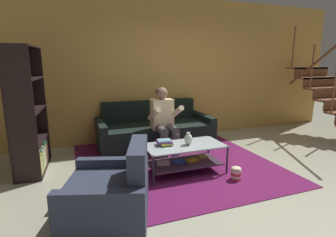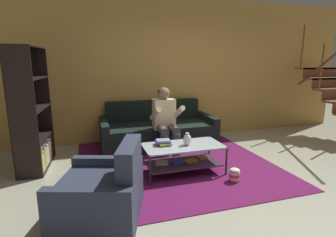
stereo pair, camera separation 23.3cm
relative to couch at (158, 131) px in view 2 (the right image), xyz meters
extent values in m
plane|color=#AAAB93|center=(0.52, -1.93, -0.28)|extent=(16.80, 16.80, 0.00)
cube|color=#C59647|center=(0.52, 0.53, 1.17)|extent=(8.40, 0.12, 2.90)
cube|color=brown|center=(3.76, -0.59, 0.76)|extent=(1.02, 0.28, 0.04)
cube|color=brown|center=(3.76, -0.31, 0.98)|extent=(1.02, 0.28, 0.04)
cube|color=brown|center=(3.76, -0.44, 0.89)|extent=(1.02, 0.02, 0.21)
cube|color=brown|center=(3.76, -0.04, 1.19)|extent=(1.02, 0.28, 0.04)
cube|color=brown|center=(3.76, -0.16, 1.10)|extent=(1.02, 0.02, 0.21)
cylinder|color=brown|center=(3.29, -0.59, 1.23)|extent=(0.04, 0.04, 0.90)
cylinder|color=brown|center=(3.29, -0.04, 1.66)|extent=(0.04, 0.04, 0.90)
cylinder|color=brown|center=(3.29, -0.86, 1.47)|extent=(0.05, 1.68, 1.32)
cube|color=black|center=(0.00, -0.05, -0.06)|extent=(1.92, 0.95, 0.43)
cube|color=black|center=(0.00, 0.34, 0.36)|extent=(1.92, 0.18, 0.41)
cube|color=black|center=(-1.03, -0.05, 0.00)|extent=(0.13, 0.95, 0.55)
cube|color=black|center=(1.03, -0.05, 0.00)|extent=(0.13, 0.95, 0.55)
cylinder|color=#514D50|center=(-0.10, -0.83, -0.06)|extent=(0.14, 0.14, 0.43)
cylinder|color=#514D50|center=(0.10, -0.83, -0.06)|extent=(0.14, 0.14, 0.43)
cylinder|color=#514D50|center=(-0.10, -0.65, 0.20)|extent=(0.14, 0.42, 0.14)
cylinder|color=#514D50|center=(0.10, -0.65, 0.20)|extent=(0.14, 0.42, 0.14)
cube|color=beige|center=(0.00, -0.45, 0.42)|extent=(0.38, 0.22, 0.53)
cylinder|color=beige|center=(-0.20, -0.63, 0.47)|extent=(0.09, 0.49, 0.31)
cylinder|color=beige|center=(0.20, -0.63, 0.47)|extent=(0.09, 0.49, 0.31)
sphere|color=#8D6353|center=(0.00, -0.45, 0.79)|extent=(0.21, 0.21, 0.21)
ellipsoid|color=black|center=(0.00, -0.43, 0.82)|extent=(0.21, 0.21, 0.13)
cube|color=#ABBEC5|center=(0.01, -1.41, 0.13)|extent=(1.15, 0.58, 0.02)
cube|color=#422E40|center=(0.01, -1.41, -0.13)|extent=(1.06, 0.53, 0.02)
cylinder|color=#242D33|center=(-0.56, -1.69, -0.07)|extent=(0.03, 0.03, 0.42)
cylinder|color=#242D33|center=(0.57, -1.69, -0.07)|extent=(0.03, 0.03, 0.42)
cylinder|color=#242D33|center=(-0.56, -1.14, -0.07)|extent=(0.03, 0.03, 0.42)
cylinder|color=#242D33|center=(0.57, -1.14, -0.07)|extent=(0.03, 0.03, 0.42)
cube|color=silver|center=(-0.31, -1.38, -0.11)|extent=(0.20, 0.18, 0.03)
cube|color=#2D5CB3|center=(-0.08, -1.40, -0.11)|extent=(0.18, 0.15, 0.03)
cube|color=gold|center=(0.13, -1.42, -0.11)|extent=(0.21, 0.17, 0.02)
cube|color=#AAAC41|center=(0.35, -1.33, -0.11)|extent=(0.16, 0.17, 0.02)
cube|color=#61164A|center=(0.00, -0.83, -0.28)|extent=(3.00, 3.36, 0.01)
cube|color=#6F445E|center=(0.00, -0.83, -0.27)|extent=(1.65, 1.85, 0.00)
ellipsoid|color=silver|center=(0.06, -1.43, 0.23)|extent=(0.12, 0.12, 0.17)
cylinder|color=silver|center=(0.06, -1.43, 0.31)|extent=(0.05, 0.05, 0.04)
cube|color=teal|center=(-0.26, -1.33, 0.15)|extent=(0.19, 0.17, 0.02)
cube|color=gold|center=(-0.26, -1.34, 0.17)|extent=(0.19, 0.19, 0.02)
cube|color=#853193|center=(-0.27, -1.32, 0.19)|extent=(0.26, 0.22, 0.02)
cube|color=#729EBB|center=(-0.27, -1.33, 0.21)|extent=(0.22, 0.18, 0.02)
cube|color=black|center=(-2.12, -0.99, 0.63)|extent=(0.35, 0.04, 1.83)
cube|color=black|center=(-2.06, -0.04, 0.63)|extent=(0.35, 0.04, 1.83)
cube|color=black|center=(-2.25, -0.50, 0.63)|extent=(0.09, 0.98, 1.83)
cube|color=black|center=(-2.09, -0.52, -0.27)|extent=(0.42, 0.96, 0.02)
cube|color=black|center=(-2.09, -0.52, 0.18)|extent=(0.42, 0.96, 0.02)
cube|color=black|center=(-2.09, -0.52, 0.63)|extent=(0.42, 0.96, 0.02)
cube|color=black|center=(-2.09, -0.52, 1.09)|extent=(0.42, 0.96, 0.02)
cube|color=black|center=(-2.09, -0.52, 1.54)|extent=(0.42, 0.96, 0.02)
cube|color=#2A8C43|center=(-2.09, -0.95, -0.09)|extent=(0.27, 0.07, 0.33)
cube|color=olive|center=(-2.11, -0.89, -0.12)|extent=(0.30, 0.07, 0.28)
cube|color=gold|center=(-2.11, -0.84, -0.07)|extent=(0.32, 0.06, 0.38)
cube|color=silver|center=(-2.08, -0.79, -0.13)|extent=(0.26, 0.06, 0.26)
cube|color=gold|center=(-2.09, -0.74, -0.11)|extent=(0.29, 0.07, 0.30)
cube|color=teal|center=(-2.10, -0.69, -0.09)|extent=(0.30, 0.05, 0.34)
cube|color=gold|center=(-2.06, -0.65, -0.13)|extent=(0.24, 0.05, 0.26)
cube|color=silver|center=(-2.07, -0.59, -0.11)|extent=(0.27, 0.07, 0.30)
cube|color=gold|center=(-2.09, -0.53, -0.13)|extent=(0.31, 0.07, 0.27)
cube|color=silver|center=(-2.09, -0.49, -0.10)|extent=(0.31, 0.05, 0.33)
cube|color=silver|center=(-2.08, -0.43, -0.11)|extent=(0.32, 0.06, 0.30)
cube|color=#3B8B53|center=(-2.06, -0.38, -0.08)|extent=(0.28, 0.06, 0.37)
cube|color=red|center=(-2.04, -0.32, -0.11)|extent=(0.25, 0.07, 0.30)
cube|color=#A07854|center=(-2.03, -0.27, -0.11)|extent=(0.24, 0.07, 0.29)
cube|color=#388C52|center=(-2.03, -0.22, -0.09)|extent=(0.23, 0.06, 0.34)
cube|color=#833A95|center=(-2.06, -0.16, -0.07)|extent=(0.30, 0.06, 0.39)
cube|color=#30384D|center=(-1.22, -2.26, -0.06)|extent=(0.97, 0.89, 0.43)
cube|color=#30384D|center=(-0.92, -2.35, 0.35)|extent=(0.36, 0.69, 0.39)
cube|color=#30384D|center=(-1.10, -1.88, -0.01)|extent=(0.80, 0.35, 0.53)
cube|color=#30384D|center=(-1.34, -2.63, -0.01)|extent=(0.80, 0.35, 0.53)
cylinder|color=red|center=(0.57, -1.91, -0.26)|extent=(0.14, 0.14, 0.04)
cylinder|color=white|center=(0.57, -1.91, -0.22)|extent=(0.14, 0.14, 0.04)
cylinder|color=red|center=(0.57, -1.91, -0.19)|extent=(0.14, 0.14, 0.04)
cylinder|color=white|center=(0.57, -1.91, -0.15)|extent=(0.14, 0.14, 0.04)
ellipsoid|color=beige|center=(0.57, -1.91, -0.11)|extent=(0.14, 0.14, 0.05)
camera|label=1|loc=(-1.50, -4.74, 1.32)|focal=28.00mm
camera|label=2|loc=(-1.28, -4.82, 1.32)|focal=28.00mm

